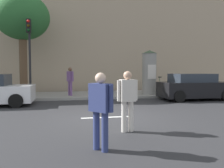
% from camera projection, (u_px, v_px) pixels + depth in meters
% --- Properties ---
extents(ground_plane, '(80.00, 80.00, 0.00)m').
position_uv_depth(ground_plane, '(106.00, 117.00, 8.05)').
color(ground_plane, '#2B2B2D').
extents(sidewalk_curb, '(36.00, 4.00, 0.15)m').
position_uv_depth(sidewalk_curb, '(89.00, 95.00, 14.90)').
color(sidewalk_curb, gray).
rests_on(sidewalk_curb, ground_plane).
extents(lane_markings, '(25.80, 0.16, 0.01)m').
position_uv_depth(lane_markings, '(106.00, 117.00, 8.05)').
color(lane_markings, silver).
rests_on(lane_markings, ground_plane).
extents(building_backdrop, '(36.00, 5.00, 11.90)m').
position_uv_depth(building_backdrop, '(83.00, 21.00, 19.46)').
color(building_backdrop, tan).
rests_on(building_backdrop, ground_plane).
extents(traffic_light, '(0.24, 0.45, 4.33)m').
position_uv_depth(traffic_light, '(29.00, 45.00, 12.35)').
color(traffic_light, black).
rests_on(traffic_light, sidewalk_curb).
extents(poster_column, '(0.99, 0.99, 2.85)m').
position_uv_depth(poster_column, '(149.00, 72.00, 14.60)').
color(poster_column, gray).
rests_on(poster_column, sidewalk_curb).
extents(street_tree, '(3.31, 3.31, 6.25)m').
position_uv_depth(street_tree, '(22.00, 18.00, 13.85)').
color(street_tree, brown).
rests_on(street_tree, sidewalk_curb).
extents(pedestrian_with_bag, '(0.49, 0.51, 1.63)m').
position_uv_depth(pedestrian_with_bag, '(101.00, 105.00, 4.65)').
color(pedestrian_with_bag, navy).
rests_on(pedestrian_with_bag, ground_plane).
extents(pedestrian_in_dark_shirt, '(0.58, 0.42, 1.66)m').
position_uv_depth(pedestrian_in_dark_shirt, '(127.00, 96.00, 6.12)').
color(pedestrian_in_dark_shirt, silver).
rests_on(pedestrian_in_dark_shirt, ground_plane).
extents(pedestrian_with_backpack, '(0.42, 0.48, 1.73)m').
position_uv_depth(pedestrian_with_backpack, '(70.00, 79.00, 13.72)').
color(pedestrian_with_backpack, '#724C84').
rests_on(pedestrian_with_backpack, sidewalk_curb).
extents(bicycle_leaning, '(1.76, 0.33, 1.09)m').
position_uv_depth(bicycle_leaning, '(162.00, 86.00, 16.55)').
color(bicycle_leaning, black).
rests_on(bicycle_leaning, sidewalk_curb).
extents(parked_car_silver, '(4.02, 1.92, 1.50)m').
position_uv_depth(parked_car_silver, '(194.00, 87.00, 12.89)').
color(parked_car_silver, black).
rests_on(parked_car_silver, ground_plane).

